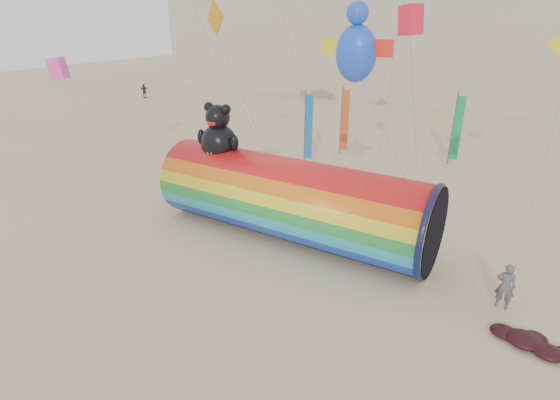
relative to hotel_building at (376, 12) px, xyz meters
The scene contains 6 objects.
ground 48.60m from the hotel_building, 75.36° to the right, with size 160.00×160.00×0.00m, color #CCB58C.
hotel_building is the anchor object (origin of this frame).
windsock_assembly 45.65m from the hotel_building, 74.07° to the right, with size 13.32×4.06×6.14m.
kite_handler 49.98m from the hotel_building, 63.62° to the right, with size 0.67×0.44×1.83m, color #515358.
fabric_bundle 52.16m from the hotel_building, 63.43° to the right, with size 2.62×1.35×0.41m.
festival_banners 32.73m from the hotel_building, 69.76° to the right, with size 9.71×5.12×5.20m.
Camera 1 is at (9.82, -13.65, 9.97)m, focal length 28.00 mm.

